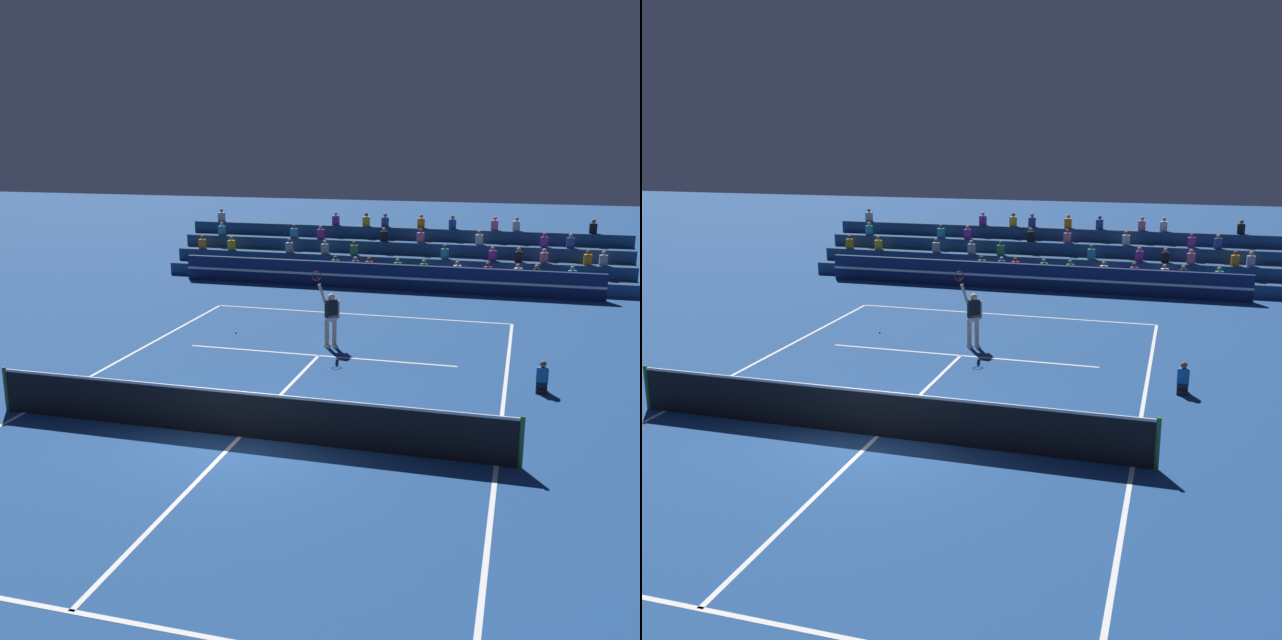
# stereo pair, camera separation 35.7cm
# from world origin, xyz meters

# --- Properties ---
(ground_plane) EXTENTS (120.00, 120.00, 0.00)m
(ground_plane) POSITION_xyz_m (0.00, 0.00, 0.00)
(ground_plane) COLOR navy
(court_lines) EXTENTS (11.10, 23.90, 0.01)m
(court_lines) POSITION_xyz_m (0.00, 0.00, 0.00)
(court_lines) COLOR white
(court_lines) RESTS_ON ground
(tennis_net) EXTENTS (12.00, 0.10, 1.10)m
(tennis_net) POSITION_xyz_m (0.00, 0.00, 0.54)
(tennis_net) COLOR #2D6B38
(tennis_net) RESTS_ON ground
(sponsor_banner_wall) EXTENTS (18.00, 0.26, 1.10)m
(sponsor_banner_wall) POSITION_xyz_m (0.00, 16.66, 0.55)
(sponsor_banner_wall) COLOR navy
(sponsor_banner_wall) RESTS_ON ground
(bleacher_stand) EXTENTS (20.68, 3.80, 2.83)m
(bleacher_stand) POSITION_xyz_m (0.01, 19.83, 0.83)
(bleacher_stand) COLOR navy
(bleacher_stand) RESTS_ON ground
(ball_kid_courtside) EXTENTS (0.30, 0.36, 0.84)m
(ball_kid_courtside) POSITION_xyz_m (6.41, 4.81, 0.33)
(ball_kid_courtside) COLOR black
(ball_kid_courtside) RESTS_ON ground
(tennis_player) EXTENTS (0.78, 0.65, 2.49)m
(tennis_player) POSITION_xyz_m (0.11, 7.41, 0.99)
(tennis_player) COLOR beige
(tennis_player) RESTS_ON ground
(tennis_ball) EXTENTS (0.07, 0.07, 0.07)m
(tennis_ball) POSITION_xyz_m (-3.34, 8.16, 0.03)
(tennis_ball) COLOR #C6DB33
(tennis_ball) RESTS_ON ground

